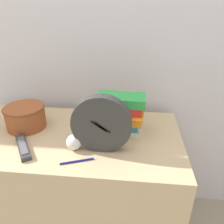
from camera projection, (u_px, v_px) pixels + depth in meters
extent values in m
cube|color=silver|center=(81.00, 21.00, 1.16)|extent=(6.00, 0.04, 2.40)
cube|color=tan|center=(76.00, 188.00, 1.22)|extent=(1.07, 0.57, 0.71)
cylinder|color=#333333|center=(102.00, 124.00, 0.90)|extent=(0.25, 0.05, 0.25)
cylinder|color=white|center=(101.00, 126.00, 0.89)|extent=(0.22, 0.01, 0.22)
cube|color=black|center=(101.00, 127.00, 0.88)|extent=(0.05, 0.01, 0.05)
cube|color=black|center=(101.00, 127.00, 0.88)|extent=(0.08, 0.01, 0.05)
cylinder|color=black|center=(101.00, 127.00, 0.88)|extent=(0.01, 0.01, 0.01)
cube|color=white|center=(122.00, 127.00, 1.10)|extent=(0.20, 0.15, 0.03)
cube|color=#2D9ED1|center=(117.00, 121.00, 1.09)|extent=(0.20, 0.15, 0.04)
cube|color=orange|center=(121.00, 115.00, 1.07)|extent=(0.23, 0.18, 0.04)
cube|color=red|center=(120.00, 108.00, 1.05)|extent=(0.20, 0.15, 0.04)
cube|color=green|center=(121.00, 100.00, 1.03)|extent=(0.24, 0.13, 0.04)
cylinder|color=#994C28|center=(25.00, 117.00, 1.10)|extent=(0.19, 0.19, 0.11)
torus|color=brown|center=(24.00, 108.00, 1.08)|extent=(0.20, 0.20, 0.01)
cube|color=#333338|center=(23.00, 147.00, 0.95)|extent=(0.14, 0.18, 0.02)
cube|color=#59595E|center=(23.00, 145.00, 0.95)|extent=(0.10, 0.14, 0.00)
sphere|color=white|center=(74.00, 142.00, 0.94)|extent=(0.07, 0.07, 0.07)
cylinder|color=navy|center=(77.00, 161.00, 0.88)|extent=(0.13, 0.05, 0.01)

